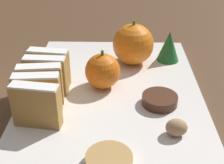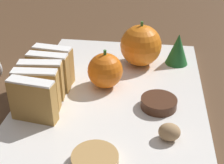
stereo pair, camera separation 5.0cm
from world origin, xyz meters
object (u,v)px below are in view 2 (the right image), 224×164
orange_far (105,71)px  walnut (169,132)px  orange_near (141,45)px  chocolate_cookie (159,103)px

orange_far → walnut: size_ratio=2.28×
orange_near → orange_far: size_ratio=1.27×
orange_far → walnut: (0.11, -0.13, -0.02)m
orange_far → walnut: orange_far is taller
walnut → chocolate_cookie: 0.08m
orange_near → walnut: 0.23m
orange_near → walnut: orange_near is taller
chocolate_cookie → orange_far: bearing=151.0°
orange_near → chocolate_cookie: size_ratio=1.55×
walnut → orange_near: bearing=103.7°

